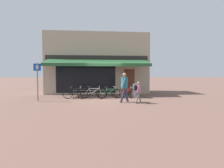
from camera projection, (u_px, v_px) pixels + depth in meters
ground_plane at (105, 99)px, 11.81m from camera, size 160.00×160.00×0.00m
shop_front at (98, 64)px, 15.94m from camera, size 8.87×4.93×5.22m
bike_rack_rail at (101, 91)px, 12.27m from camera, size 3.93×0.04×0.57m
bicycle_black at (75, 93)px, 11.86m from camera, size 1.74×0.52×0.87m
bicycle_silver at (93, 93)px, 12.06m from camera, size 1.82×0.52×0.87m
bicycle_green at (109, 93)px, 12.08m from camera, size 1.64×0.67×0.84m
bicycle_red at (125, 93)px, 12.30m from camera, size 1.65×0.52×0.82m
pedestrian_adult at (124, 84)px, 10.44m from camera, size 0.61×0.72×1.78m
pedestrian_child at (138, 90)px, 10.03m from camera, size 0.47×0.38×1.27m
litter_bin at (137, 90)px, 12.40m from camera, size 0.57×0.57×1.10m
parking_sign at (37, 78)px, 10.77m from camera, size 0.44×0.07×2.39m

